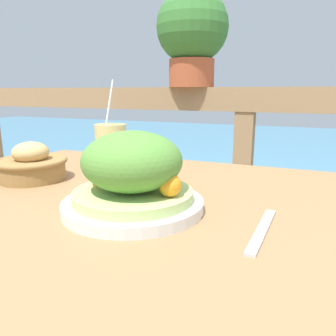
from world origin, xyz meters
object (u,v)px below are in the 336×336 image
drink_glass (111,146)px  potted_plant (192,33)px  bread_basket (32,165)px  salad_plate (133,177)px

drink_glass → potted_plant: (0.07, 0.49, 0.37)m
potted_plant → drink_glass: bearing=-98.6°
drink_glass → bread_basket: drink_glass is taller
drink_glass → potted_plant: 0.62m
salad_plate → potted_plant: potted_plant is taller
bread_basket → potted_plant: size_ratio=0.47×
salad_plate → bread_basket: salad_plate is taller
salad_plate → bread_basket: 0.35m
salad_plate → bread_basket: (-0.33, 0.10, -0.03)m
drink_glass → potted_plant: bearing=81.4°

